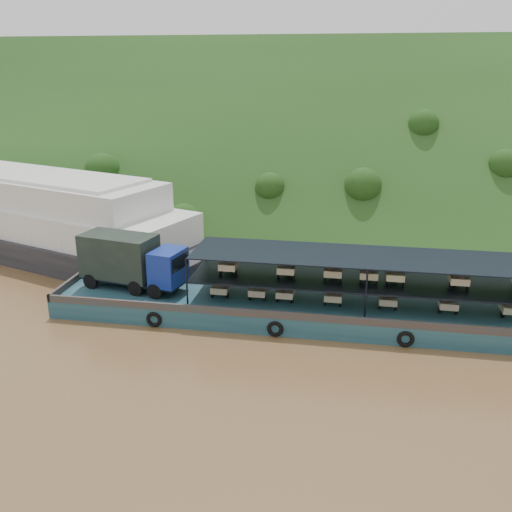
# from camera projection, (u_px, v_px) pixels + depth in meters

# --- Properties ---
(ground) EXTENTS (160.00, 160.00, 0.00)m
(ground) POSITION_uv_depth(u_px,v_px,m) (277.00, 315.00, 39.13)
(ground) COLOR brown
(ground) RESTS_ON ground
(hillside) EXTENTS (140.00, 39.60, 39.60)m
(hillside) POSITION_uv_depth(u_px,v_px,m) (317.00, 200.00, 72.72)
(hillside) COLOR #193513
(hillside) RESTS_ON ground
(cargo_barge) EXTENTS (35.00, 7.18, 5.03)m
(cargo_barge) POSITION_uv_depth(u_px,v_px,m) (288.00, 297.00, 38.88)
(cargo_barge) COLOR #143848
(cargo_barge) RESTS_ON ground
(passenger_ferry) EXTENTS (36.86, 20.36, 7.27)m
(passenger_ferry) POSITION_uv_depth(u_px,v_px,m) (39.00, 218.00, 51.65)
(passenger_ferry) COLOR black
(passenger_ferry) RESTS_ON ground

